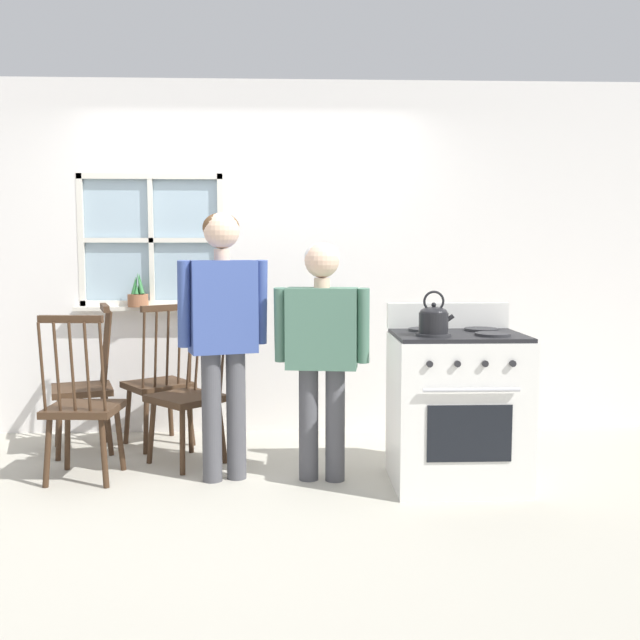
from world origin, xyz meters
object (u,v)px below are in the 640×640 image
object	(u,v)px
chair_by_window	(189,396)
person_teen_center	(322,337)
potted_plant	(138,296)
stove	(456,407)
person_elderly_left	(223,318)
chair_near_wall	(85,388)
kettle	(434,319)
chair_center_cluster	(82,408)
chair_near_stove	(159,384)

from	to	relation	value
chair_by_window	person_teen_center	bearing A→B (deg)	20.32
chair_by_window	potted_plant	bearing A→B (deg)	167.32
stove	potted_plant	xyz separation A→B (m)	(-2.16, 1.26, 0.60)
person_elderly_left	person_teen_center	world-z (taller)	person_elderly_left
chair_near_wall	person_elderly_left	distance (m)	1.36
person_elderly_left	chair_by_window	bearing A→B (deg)	108.64
person_teen_center	kettle	distance (m)	0.69
person_teen_center	chair_center_cluster	bearing A→B (deg)	-174.36
kettle	potted_plant	world-z (taller)	potted_plant
potted_plant	person_teen_center	bearing A→B (deg)	-40.51
person_teen_center	potted_plant	bearing A→B (deg)	147.37
chair_near_stove	person_elderly_left	bearing A→B (deg)	88.45
potted_plant	chair_center_cluster	bearing A→B (deg)	-96.10
person_teen_center	chair_by_window	bearing A→B (deg)	163.39
chair_by_window	stove	xyz separation A→B (m)	(1.68, -0.50, 0.02)
person_elderly_left	kettle	world-z (taller)	person_elderly_left
chair_by_window	person_teen_center	size ratio (longest dim) A/B	0.71
chair_near_stove	potted_plant	world-z (taller)	potted_plant
person_teen_center	potted_plant	world-z (taller)	person_teen_center
chair_by_window	stove	bearing A→B (deg)	28.31
chair_near_wall	kettle	world-z (taller)	kettle
chair_near_wall	person_elderly_left	size ratio (longest dim) A/B	0.63
person_teen_center	kettle	size ratio (longest dim) A/B	5.92
chair_near_wall	stove	distance (m)	2.58
kettle	potted_plant	size ratio (longest dim) A/B	0.91
chair_near_wall	stove	xyz separation A→B (m)	(2.45, -0.81, 0.02)
chair_by_window	chair_near_stove	world-z (taller)	same
chair_center_cluster	person_teen_center	distance (m)	1.54
stove	person_elderly_left	bearing A→B (deg)	174.71
person_elderly_left	stove	xyz separation A→B (m)	(1.41, -0.13, -0.54)
person_elderly_left	person_teen_center	bearing A→B (deg)	-20.18
person_teen_center	stove	xyz separation A→B (m)	(0.81, -0.10, -0.42)
stove	potted_plant	distance (m)	2.57
chair_center_cluster	chair_near_stove	bearing A→B (deg)	-109.69
chair_center_cluster	person_elderly_left	size ratio (longest dim) A/B	0.63
chair_by_window	potted_plant	xyz separation A→B (m)	(-0.48, 0.76, 0.62)
kettle	potted_plant	xyz separation A→B (m)	(-1.99, 1.39, 0.05)
chair_by_window	stove	size ratio (longest dim) A/B	0.96
kettle	chair_near_stove	bearing A→B (deg)	149.21
kettle	chair_by_window	bearing A→B (deg)	157.34
chair_center_cluster	person_teen_center	size ratio (longest dim) A/B	0.71
chair_center_cluster	chair_near_stove	world-z (taller)	same
person_elderly_left	potted_plant	bearing A→B (deg)	106.29
chair_near_wall	chair_by_window	bearing A→B (deg)	49.38
chair_near_wall	potted_plant	bearing A→B (deg)	128.97
chair_by_window	chair_near_wall	distance (m)	0.83
person_teen_center	potted_plant	distance (m)	1.79
chair_near_stove	chair_center_cluster	bearing A→B (deg)	31.30
chair_center_cluster	chair_near_stove	size ratio (longest dim) A/B	1.00
chair_near_stove	kettle	size ratio (longest dim) A/B	4.20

